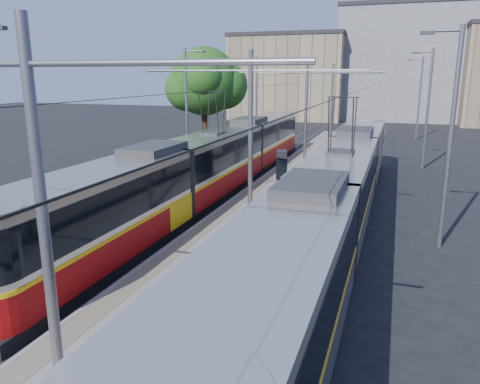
% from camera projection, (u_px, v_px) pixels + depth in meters
% --- Properties ---
extents(ground, '(160.00, 160.00, 0.00)m').
position_uv_depth(ground, '(162.00, 315.00, 12.67)').
color(ground, black).
rests_on(ground, ground).
extents(platform, '(4.00, 50.00, 0.30)m').
position_uv_depth(platform, '(294.00, 180.00, 28.26)').
color(platform, gray).
rests_on(platform, ground).
extents(tactile_strip_left, '(0.70, 50.00, 0.01)m').
position_uv_depth(tactile_strip_left, '(271.00, 176.00, 28.67)').
color(tactile_strip_left, gray).
rests_on(tactile_strip_left, platform).
extents(tactile_strip_right, '(0.70, 50.00, 0.01)m').
position_uv_depth(tactile_strip_right, '(319.00, 179.00, 27.78)').
color(tactile_strip_right, gray).
rests_on(tactile_strip_right, platform).
extents(rails, '(8.71, 70.00, 0.03)m').
position_uv_depth(rails, '(294.00, 182.00, 28.30)').
color(rails, gray).
rests_on(rails, ground).
extents(tram_left, '(2.43, 32.21, 5.50)m').
position_uv_depth(tram_left, '(213.00, 163.00, 25.17)').
color(tram_left, black).
rests_on(tram_left, ground).
extents(tram_right, '(2.43, 32.26, 5.50)m').
position_uv_depth(tram_right, '(339.00, 189.00, 18.91)').
color(tram_right, black).
rests_on(tram_right, ground).
extents(catenary, '(9.20, 70.00, 7.00)m').
position_uv_depth(catenary, '(285.00, 110.00, 24.58)').
color(catenary, slate).
rests_on(catenary, platform).
extents(street_lamps, '(15.18, 38.22, 8.00)m').
position_uv_depth(street_lamps, '(309.00, 108.00, 30.96)').
color(street_lamps, slate).
rests_on(street_lamps, ground).
extents(shelter, '(0.80, 1.06, 2.09)m').
position_uv_depth(shelter, '(281.00, 169.00, 25.27)').
color(shelter, black).
rests_on(shelter, platform).
extents(tree, '(5.85, 5.41, 8.50)m').
position_uv_depth(tree, '(209.00, 83.00, 36.67)').
color(tree, '#382314').
rests_on(tree, ground).
extents(building_left, '(16.32, 12.24, 12.07)m').
position_uv_depth(building_left, '(291.00, 77.00, 69.45)').
color(building_left, gray).
rests_on(building_left, ground).
extents(building_centre, '(18.36, 14.28, 15.79)m').
position_uv_depth(building_centre, '(405.00, 64.00, 67.73)').
color(building_centre, gray).
rests_on(building_centre, ground).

